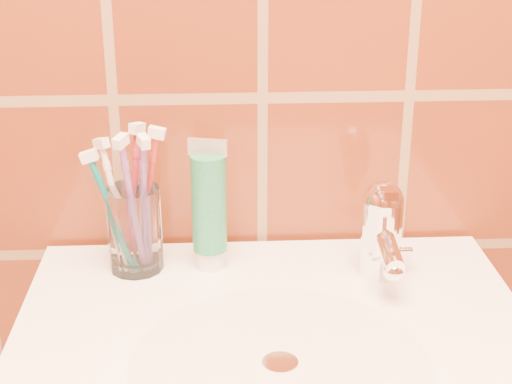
{
  "coord_description": "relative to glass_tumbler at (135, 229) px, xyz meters",
  "views": [
    {
      "loc": [
        -0.06,
        0.27,
        1.31
      ],
      "look_at": [
        -0.01,
        1.08,
        0.96
      ],
      "focal_mm": 55.0,
      "sensor_mm": 36.0,
      "label": 1
    }
  ],
  "objects": [
    {
      "name": "toothbrush_5",
      "position": [
        0.02,
        0.01,
        0.04
      ],
      "size": [
        0.07,
        0.06,
        0.19
      ],
      "primitive_type": null,
      "rotation": [
        0.18,
        0.0,
        1.41
      ],
      "color": "#A72B23",
      "rests_on": "glass_tumbler"
    },
    {
      "name": "toothbrush_4",
      "position": [
        0.01,
        -0.01,
        0.04
      ],
      "size": [
        0.06,
        0.09,
        0.19
      ],
      "primitive_type": null,
      "rotation": [
        0.16,
        0.0,
        0.4
      ],
      "color": "#72428F",
      "rests_on": "glass_tumbler"
    },
    {
      "name": "faucet",
      "position": [
        0.29,
        -0.03,
        0.01
      ],
      "size": [
        0.05,
        0.11,
        0.12
      ],
      "color": "white",
      "rests_on": "pedestal_sink"
    },
    {
      "name": "toothpaste_tube",
      "position": [
        0.09,
        -0.0,
        0.02
      ],
      "size": [
        0.05,
        0.04,
        0.17
      ],
      "rotation": [
        0.0,
        0.0,
        -0.23
      ],
      "color": "white",
      "rests_on": "pedestal_sink"
    },
    {
      "name": "toothbrush_1",
      "position": [
        0.0,
        0.02,
        0.04
      ],
      "size": [
        0.07,
        0.08,
        0.19
      ],
      "primitive_type": null,
      "rotation": [
        0.16,
        0.0,
        2.54
      ],
      "color": "#A32236",
      "rests_on": "glass_tumbler"
    },
    {
      "name": "toothbrush_0",
      "position": [
        -0.02,
        0.01,
        0.03
      ],
      "size": [
        0.11,
        0.11,
        0.18
      ],
      "primitive_type": null,
      "rotation": [
        0.27,
        0.0,
        -2.37
      ],
      "color": "white",
      "rests_on": "glass_tumbler"
    },
    {
      "name": "glass_tumbler",
      "position": [
        0.0,
        0.0,
        0.0
      ],
      "size": [
        0.07,
        0.07,
        0.11
      ],
      "primitive_type": "cylinder",
      "rotation": [
        0.0,
        0.0,
        0.0
      ],
      "color": "white",
      "rests_on": "pedestal_sink"
    },
    {
      "name": "toothbrush_2",
      "position": [
        0.0,
        -0.02,
        0.04
      ],
      "size": [
        0.07,
        0.09,
        0.19
      ],
      "primitive_type": null,
      "rotation": [
        0.18,
        0.0,
        -0.46
      ],
      "color": "#82499D",
      "rests_on": "glass_tumbler"
    },
    {
      "name": "toothbrush_3",
      "position": [
        -0.02,
        -0.01,
        0.02
      ],
      "size": [
        0.08,
        0.07,
        0.16
      ],
      "primitive_type": null,
      "rotation": [
        0.31,
        0.0,
        -1.6
      ],
      "color": "#0D7174",
      "rests_on": "glass_tumbler"
    }
  ]
}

